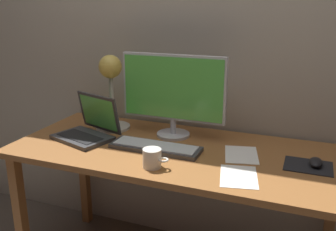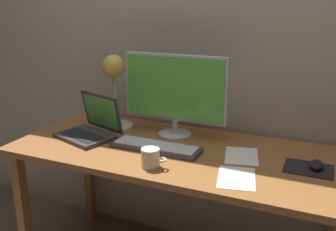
{
  "view_description": "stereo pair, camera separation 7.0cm",
  "coord_description": "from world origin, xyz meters",
  "px_view_note": "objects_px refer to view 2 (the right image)",
  "views": [
    {
      "loc": [
        0.57,
        -1.59,
        1.42
      ],
      "look_at": [
        -0.02,
        -0.05,
        0.92
      ],
      "focal_mm": 40.11,
      "sensor_mm": 36.0,
      "label": 1
    },
    {
      "loc": [
        0.64,
        -1.56,
        1.42
      ],
      "look_at": [
        -0.02,
        -0.05,
        0.92
      ],
      "focal_mm": 40.11,
      "sensor_mm": 36.0,
      "label": 2
    }
  ],
  "objects_px": {
    "mouse": "(316,165)",
    "coffee_mug": "(151,158)",
    "monitor": "(175,91)",
    "laptop": "(93,125)",
    "keyboard_main": "(156,147)",
    "desk_lamp": "(114,81)"
  },
  "relations": [
    {
      "from": "monitor",
      "to": "coffee_mug",
      "type": "distance_m",
      "value": 0.45
    },
    {
      "from": "keyboard_main",
      "to": "laptop",
      "type": "distance_m",
      "value": 0.39
    },
    {
      "from": "desk_lamp",
      "to": "coffee_mug",
      "type": "height_order",
      "value": "desk_lamp"
    },
    {
      "from": "laptop",
      "to": "desk_lamp",
      "type": "relative_size",
      "value": 0.85
    },
    {
      "from": "desk_lamp",
      "to": "laptop",
      "type": "bearing_deg",
      "value": -103.98
    },
    {
      "from": "mouse",
      "to": "coffee_mug",
      "type": "bearing_deg",
      "value": -158.29
    },
    {
      "from": "keyboard_main",
      "to": "laptop",
      "type": "xyz_separation_m",
      "value": [
        -0.39,
        0.04,
        0.05
      ]
    },
    {
      "from": "desk_lamp",
      "to": "coffee_mug",
      "type": "relative_size",
      "value": 3.56
    },
    {
      "from": "laptop",
      "to": "mouse",
      "type": "relative_size",
      "value": 3.63
    },
    {
      "from": "keyboard_main",
      "to": "mouse",
      "type": "relative_size",
      "value": 4.6
    },
    {
      "from": "coffee_mug",
      "to": "laptop",
      "type": "bearing_deg",
      "value": 153.18
    },
    {
      "from": "laptop",
      "to": "desk_lamp",
      "type": "xyz_separation_m",
      "value": [
        0.04,
        0.16,
        0.21
      ]
    },
    {
      "from": "mouse",
      "to": "coffee_mug",
      "type": "relative_size",
      "value": 0.83
    },
    {
      "from": "mouse",
      "to": "coffee_mug",
      "type": "xyz_separation_m",
      "value": [
        -0.65,
        -0.26,
        0.02
      ]
    },
    {
      "from": "keyboard_main",
      "to": "laptop",
      "type": "bearing_deg",
      "value": 174.07
    },
    {
      "from": "laptop",
      "to": "mouse",
      "type": "distance_m",
      "value": 1.11
    },
    {
      "from": "keyboard_main",
      "to": "laptop",
      "type": "relative_size",
      "value": 1.27
    },
    {
      "from": "monitor",
      "to": "laptop",
      "type": "distance_m",
      "value": 0.47
    },
    {
      "from": "monitor",
      "to": "coffee_mug",
      "type": "xyz_separation_m",
      "value": [
        0.05,
        -0.4,
        -0.2
      ]
    },
    {
      "from": "coffee_mug",
      "to": "monitor",
      "type": "bearing_deg",
      "value": 97.75
    },
    {
      "from": "mouse",
      "to": "coffee_mug",
      "type": "height_order",
      "value": "coffee_mug"
    },
    {
      "from": "monitor",
      "to": "laptop",
      "type": "relative_size",
      "value": 1.58
    }
  ]
}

